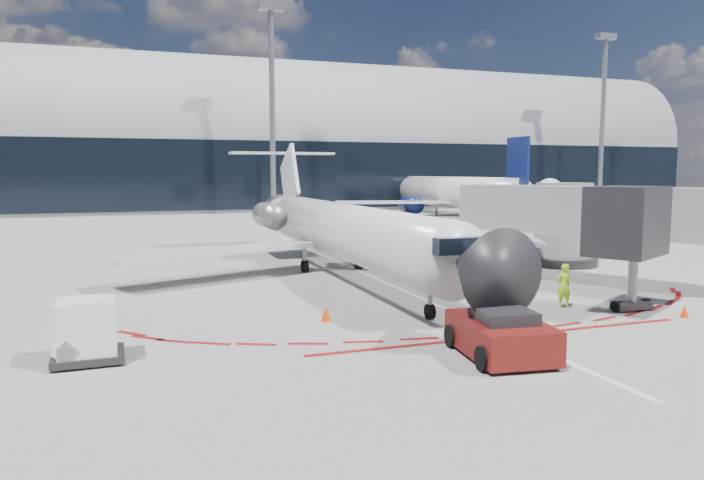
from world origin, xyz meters
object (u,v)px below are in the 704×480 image
object	(u,v)px
pushback_tug	(501,335)
ramp_worker	(564,286)
uld_container	(87,331)
regional_jet	(340,229)

from	to	relation	value
pushback_tug	ramp_worker	world-z (taller)	ramp_worker
pushback_tug	uld_container	bearing A→B (deg)	170.77
uld_container	regional_jet	bearing A→B (deg)	45.02
uld_container	pushback_tug	bearing A→B (deg)	-18.11
regional_jet	ramp_worker	size ratio (longest dim) A/B	16.40
regional_jet	pushback_tug	world-z (taller)	regional_jet
regional_jet	ramp_worker	xyz separation A→B (m)	(5.96, -10.67, -1.56)
regional_jet	ramp_worker	world-z (taller)	regional_jet
ramp_worker	regional_jet	bearing A→B (deg)	-61.06
ramp_worker	pushback_tug	bearing A→B (deg)	39.02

